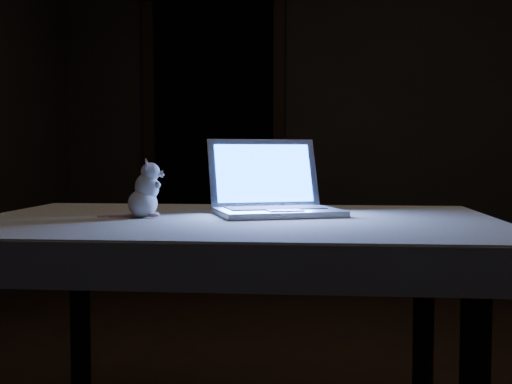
# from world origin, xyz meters

# --- Properties ---
(back_wall) EXTENTS (4.50, 0.04, 2.60)m
(back_wall) POSITION_xyz_m (0.00, 2.50, 1.30)
(back_wall) COLOR black
(back_wall) RESTS_ON ground
(doorway) EXTENTS (1.06, 0.36, 2.13)m
(doorway) POSITION_xyz_m (-1.10, 2.50, 1.06)
(doorway) COLOR black
(doorway) RESTS_ON back_wall
(table) EXTENTS (1.45, 1.01, 0.74)m
(table) POSITION_xyz_m (-0.30, -0.31, 0.37)
(table) COLOR black
(table) RESTS_ON floor
(tablecloth) EXTENTS (1.70, 1.38, 0.10)m
(tablecloth) POSITION_xyz_m (-0.39, -0.30, 0.69)
(tablecloth) COLOR beige
(tablecloth) RESTS_ON table
(laptop) EXTENTS (0.45, 0.43, 0.24)m
(laptop) POSITION_xyz_m (-0.19, -0.20, 0.87)
(laptop) COLOR #B2B2B6
(laptop) RESTS_ON tablecloth
(plush_mouse) EXTENTS (0.15, 0.15, 0.17)m
(plush_mouse) POSITION_xyz_m (-0.56, -0.34, 0.83)
(plush_mouse) COLOR silver
(plush_mouse) RESTS_ON tablecloth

